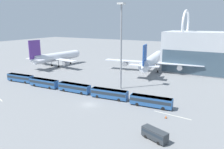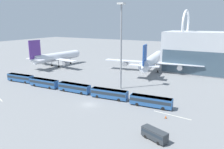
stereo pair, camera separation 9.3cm
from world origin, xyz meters
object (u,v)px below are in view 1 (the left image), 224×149
shuttle_bus_1 (44,82)px  shuttle_bus_4 (151,101)px  airliner_at_gate_near (55,57)px  floodlight_mast (121,39)px  traffic_cone_0 (166,117)px  service_van_foreground (155,134)px  shuttle_bus_3 (109,93)px  shuttle_bus_2 (74,87)px  airliner_at_gate_far (152,61)px  shuttle_bus_0 (20,78)px

shuttle_bus_1 → shuttle_bus_4: (41.88, 0.68, 0.00)m
airliner_at_gate_near → floodlight_mast: 54.23m
shuttle_bus_4 → traffic_cone_0: size_ratio=16.59×
airliner_at_gate_near → traffic_cone_0: size_ratio=45.39×
airliner_at_gate_near → service_van_foreground: bearing=-116.2°
service_van_foreground → shuttle_bus_3: bearing=161.2°
shuttle_bus_1 → shuttle_bus_3: bearing=-0.6°
airliner_at_gate_near → shuttle_bus_2: airliner_at_gate_near is taller
shuttle_bus_2 → traffic_cone_0: shuttle_bus_2 is taller
service_van_foreground → floodlight_mast: (-22.48, 28.93, 16.92)m
airliner_at_gate_near → shuttle_bus_4: size_ratio=2.74×
shuttle_bus_1 → airliner_at_gate_far: bearing=56.7°
airliner_at_gate_far → service_van_foreground: airliner_at_gate_far is taller
shuttle_bus_2 → traffic_cone_0: (33.91, -5.49, -1.44)m
shuttle_bus_4 → floodlight_mast: bearing=139.2°
shuttle_bus_2 → airliner_at_gate_far: bearing=71.7°
shuttle_bus_3 → service_van_foreground: size_ratio=2.03×
floodlight_mast → shuttle_bus_2: bearing=-136.0°
shuttle_bus_1 → shuttle_bus_4: bearing=-1.3°
shuttle_bus_3 → traffic_cone_0: size_ratio=16.62×
service_van_foreground → traffic_cone_0: bearing=115.0°
shuttle_bus_1 → traffic_cone_0: (47.87, -4.89, -1.44)m
shuttle_bus_3 → shuttle_bus_4: bearing=-5.4°
airliner_at_gate_near → shuttle_bus_3: (50.98, -30.31, -3.60)m
airliner_at_gate_near → shuttle_bus_4: 71.82m
shuttle_bus_2 → shuttle_bus_3: same height
airliner_at_gate_near → floodlight_mast: bearing=-103.4°
shuttle_bus_1 → service_van_foreground: bearing=-21.0°
airliner_at_gate_far → shuttle_bus_2: 46.15m
shuttle_bus_2 → shuttle_bus_0: bearing=178.0°
airliner_at_gate_far → shuttle_bus_1: bearing=141.3°
shuttle_bus_3 → traffic_cone_0: 20.80m
floodlight_mast → airliner_at_gate_far: bearing=88.7°
airliner_at_gate_near → shuttle_bus_0: 32.03m
shuttle_bus_4 → floodlight_mast: floodlight_mast is taller
airliner_at_gate_far → service_van_foreground: bearing=-168.2°
shuttle_bus_1 → shuttle_bus_3: 27.93m
airliner_at_gate_far → service_van_foreground: 65.14m
shuttle_bus_4 → traffic_cone_0: shuttle_bus_4 is taller
shuttle_bus_0 → floodlight_mast: floodlight_mast is taller
airliner_at_gate_near → shuttle_bus_2: 48.12m
shuttle_bus_2 → shuttle_bus_4: size_ratio=0.99×
airliner_at_gate_far → floodlight_mast: floodlight_mast is taller
airliner_at_gate_far → shuttle_bus_1: size_ratio=3.87×
airliner_at_gate_near → traffic_cone_0: bearing=-109.5°
airliner_at_gate_far → airliner_at_gate_near: bearing=97.5°
shuttle_bus_0 → shuttle_bus_1: bearing=-6.6°
traffic_cone_0 → airliner_at_gate_near: bearing=153.1°
shuttle_bus_2 → shuttle_bus_3: size_ratio=0.99×
shuttle_bus_0 → traffic_cone_0: size_ratio=16.58×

